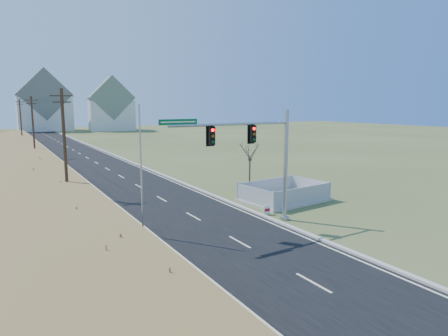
% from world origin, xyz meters
% --- Properties ---
extents(ground, '(260.00, 260.00, 0.00)m').
position_xyz_m(ground, '(0.00, 0.00, 0.00)').
color(ground, '#46562A').
rests_on(ground, ground).
extents(road, '(8.00, 180.00, 0.06)m').
position_xyz_m(road, '(0.00, 50.00, 0.03)').
color(road, black).
rests_on(road, ground).
extents(curb, '(0.30, 180.00, 0.18)m').
position_xyz_m(curb, '(4.15, 50.00, 0.09)').
color(curb, '#B2AFA8').
rests_on(curb, ground).
extents(utility_pole_near, '(1.80, 0.26, 9.00)m').
position_xyz_m(utility_pole_near, '(-6.50, 15.00, 4.68)').
color(utility_pole_near, '#422D1E').
rests_on(utility_pole_near, ground).
extents(utility_pole_mid, '(1.80, 0.26, 9.00)m').
position_xyz_m(utility_pole_mid, '(-6.50, 45.00, 4.68)').
color(utility_pole_mid, '#422D1E').
rests_on(utility_pole_mid, ground).
extents(utility_pole_far, '(1.80, 0.26, 9.00)m').
position_xyz_m(utility_pole_far, '(-6.50, 75.00, 4.68)').
color(utility_pole_far, '#422D1E').
rests_on(utility_pole_far, ground).
extents(condo_n, '(15.27, 10.20, 18.54)m').
position_xyz_m(condo_n, '(2.00, 112.00, 7.61)').
color(condo_n, silver).
rests_on(condo_n, ground).
extents(condo_ne, '(14.12, 10.51, 16.52)m').
position_xyz_m(condo_ne, '(20.00, 104.00, 6.84)').
color(condo_ne, silver).
rests_on(condo_ne, ground).
extents(traffic_signal_mast, '(9.25, 0.77, 7.36)m').
position_xyz_m(traffic_signal_mast, '(3.20, 0.33, 4.51)').
color(traffic_signal_mast, '#9EA0A5').
rests_on(traffic_signal_mast, ground).
extents(fence_enclosure, '(6.99, 5.19, 1.49)m').
position_xyz_m(fence_enclosure, '(8.34, 4.64, 0.29)').
color(fence_enclosure, '#B7B5AD').
rests_on(fence_enclosure, ground).
extents(open_sign, '(0.54, 0.08, 0.67)m').
position_xyz_m(open_sign, '(4.78, 2.00, 0.36)').
color(open_sign, white).
rests_on(open_sign, ground).
extents(flagpole, '(0.35, 0.35, 7.70)m').
position_xyz_m(flagpole, '(-4.30, 1.84, 3.07)').
color(flagpole, '#B7B5AD').
rests_on(flagpole, ground).
extents(bare_tree, '(1.82, 1.82, 4.81)m').
position_xyz_m(bare_tree, '(7.00, 7.59, 3.88)').
color(bare_tree, '#4C3F33').
rests_on(bare_tree, ground).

